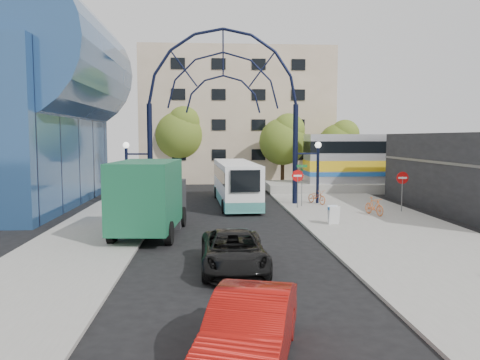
{
  "coord_description": "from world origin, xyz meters",
  "views": [
    {
      "loc": [
        -0.97,
        -18.18,
        4.7
      ],
      "look_at": [
        0.62,
        6.0,
        2.51
      ],
      "focal_mm": 35.0,
      "sensor_mm": 36.0,
      "label": 1
    }
  ],
  "objects": [
    {
      "name": "ground",
      "position": [
        0.0,
        0.0,
        0.0
      ],
      "size": [
        120.0,
        120.0,
        0.0
      ],
      "primitive_type": "plane",
      "color": "black",
      "rests_on": "ground"
    },
    {
      "name": "sidewalk_east",
      "position": [
        8.0,
        4.0,
        0.06
      ],
      "size": [
        8.0,
        56.0,
        0.12
      ],
      "primitive_type": "cube",
      "color": "gray",
      "rests_on": "ground"
    },
    {
      "name": "plaza_west",
      "position": [
        -6.5,
        6.0,
        0.06
      ],
      "size": [
        5.0,
        50.0,
        0.12
      ],
      "primitive_type": "cube",
      "color": "gray",
      "rests_on": "ground"
    },
    {
      "name": "gateway_arch",
      "position": [
        0.0,
        14.0,
        8.56
      ],
      "size": [
        13.64,
        0.44,
        12.1
      ],
      "color": "black",
      "rests_on": "ground"
    },
    {
      "name": "stop_sign",
      "position": [
        4.8,
        12.0,
        1.99
      ],
      "size": [
        0.8,
        0.07,
        2.5
      ],
      "color": "slate",
      "rests_on": "sidewalk_east"
    },
    {
      "name": "do_not_enter_sign",
      "position": [
        11.0,
        10.0,
        1.98
      ],
      "size": [
        0.76,
        0.07,
        2.48
      ],
      "color": "slate",
      "rests_on": "sidewalk_east"
    },
    {
      "name": "street_name_sign",
      "position": [
        5.2,
        12.6,
        2.13
      ],
      "size": [
        0.7,
        0.7,
        2.8
      ],
      "color": "slate",
      "rests_on": "sidewalk_east"
    },
    {
      "name": "sandwich_board",
      "position": [
        5.6,
        5.98,
        0.74
      ],
      "size": [
        0.55,
        0.61,
        0.99
      ],
      "color": "white",
      "rests_on": "sidewalk_east"
    },
    {
      "name": "commercial_block_east",
      "position": [
        16.0,
        10.0,
        2.5
      ],
      "size": [
        6.0,
        16.0,
        5.0
      ],
      "primitive_type": "cube",
      "color": "black",
      "rests_on": "ground"
    },
    {
      "name": "apartment_block",
      "position": [
        2.0,
        34.97,
        7.0
      ],
      "size": [
        20.0,
        12.1,
        14.0
      ],
      "color": "tan",
      "rests_on": "ground"
    },
    {
      "name": "train_platform",
      "position": [
        20.0,
        22.0,
        0.4
      ],
      "size": [
        32.0,
        5.0,
        0.8
      ],
      "primitive_type": "cube",
      "color": "gray",
      "rests_on": "ground"
    },
    {
      "name": "train_car",
      "position": [
        20.0,
        22.0,
        2.9
      ],
      "size": [
        25.1,
        3.05,
        4.2
      ],
      "color": "#B7B7BC",
      "rests_on": "train_platform"
    },
    {
      "name": "tree_north_a",
      "position": [
        6.12,
        25.93,
        4.61
      ],
      "size": [
        4.48,
        4.48,
        7.0
      ],
      "color": "#382314",
      "rests_on": "ground"
    },
    {
      "name": "tree_north_b",
      "position": [
        -3.88,
        29.93,
        5.27
      ],
      "size": [
        5.12,
        5.12,
        8.0
      ],
      "color": "#382314",
      "rests_on": "ground"
    },
    {
      "name": "tree_north_c",
      "position": [
        12.12,
        27.93,
        4.28
      ],
      "size": [
        4.16,
        4.16,
        6.5
      ],
      "color": "#382314",
      "rests_on": "ground"
    },
    {
      "name": "city_bus",
      "position": [
        0.88,
        14.7,
        1.57
      ],
      "size": [
        3.0,
        11.01,
        2.99
      ],
      "rotation": [
        0.0,
        0.0,
        0.05
      ],
      "color": "white",
      "rests_on": "ground"
    },
    {
      "name": "green_truck",
      "position": [
        -3.83,
        4.55,
        1.81
      ],
      "size": [
        3.21,
        7.35,
        3.62
      ],
      "rotation": [
        0.0,
        0.0,
        -0.08
      ],
      "color": "black",
      "rests_on": "ground"
    },
    {
      "name": "black_suv",
      "position": [
        -0.12,
        -1.9,
        0.69
      ],
      "size": [
        2.35,
        4.98,
        1.37
      ],
      "primitive_type": "imported",
      "rotation": [
        0.0,
        0.0,
        0.01
      ],
      "color": "black",
      "rests_on": "ground"
    },
    {
      "name": "red_sedan",
      "position": [
        -0.16,
        -8.87,
        0.75
      ],
      "size": [
        2.72,
        4.84,
        1.51
      ],
      "primitive_type": "imported",
      "rotation": [
        0.0,
        0.0,
        -0.26
      ],
      "color": "#940D09",
      "rests_on": "ground"
    },
    {
      "name": "bike_near_a",
      "position": [
        6.49,
        13.68,
        0.61
      ],
      "size": [
        1.39,
        1.94,
        0.97
      ],
      "primitive_type": "imported",
      "rotation": [
        0.0,
        0.0,
        0.45
      ],
      "color": "#CC6028",
      "rests_on": "sidewalk_east"
    },
    {
      "name": "bike_near_b",
      "position": [
        8.81,
        8.78,
        0.64
      ],
      "size": [
        0.98,
        1.8,
        1.04
      ],
      "primitive_type": "imported",
      "rotation": [
        0.0,
        0.0,
        0.3
      ],
      "color": "orange",
      "rests_on": "sidewalk_east"
    }
  ]
}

